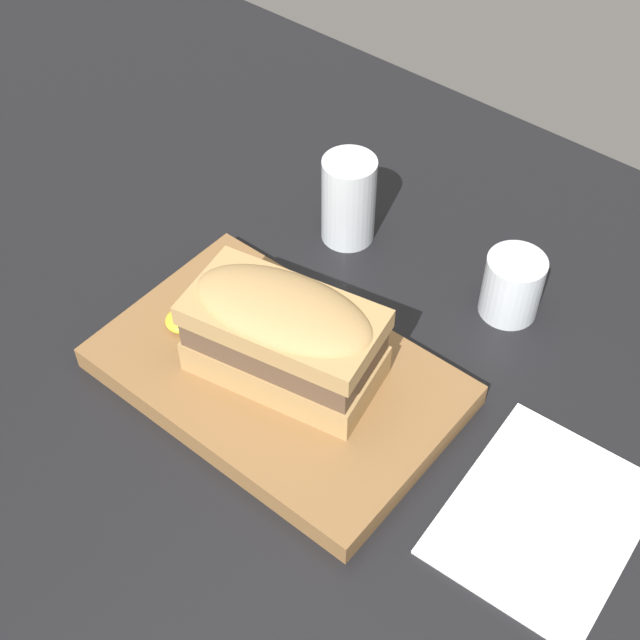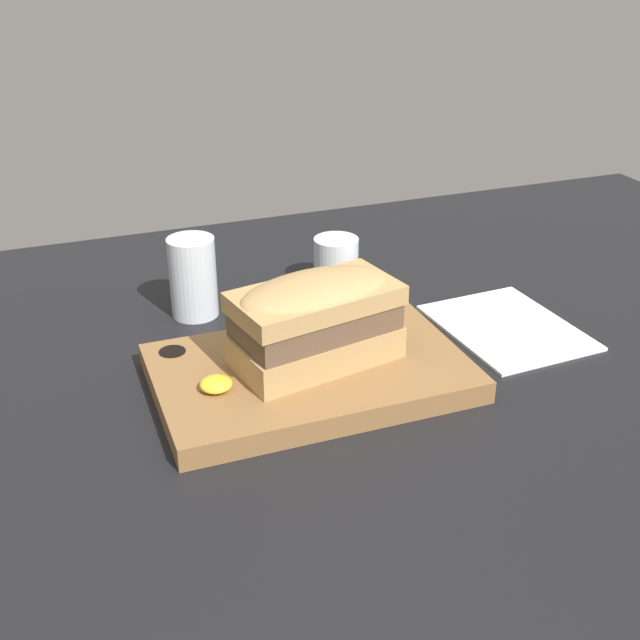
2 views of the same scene
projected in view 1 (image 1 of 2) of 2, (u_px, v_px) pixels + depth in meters
The scene contains 7 objects.
dining_table at pixel (301, 369), 90.65cm from camera, with size 172.65×100.80×2.00cm.
serving_board at pixel (279, 377), 87.09cm from camera, with size 34.15×21.92×2.64cm.
sandwich at pixel (284, 333), 81.95cm from camera, with size 19.40×12.55×10.13cm.
mustard_dollop at pixel (182, 320), 89.42cm from camera, with size 3.44×3.44×1.38cm.
water_glass at pixel (348, 205), 99.29cm from camera, with size 6.08×6.08×10.56cm.
wine_glass at pixel (512, 288), 92.44cm from camera, with size 6.22×6.22×7.19cm.
napkin at pixel (544, 517), 77.97cm from camera, with size 16.29×20.15×0.40cm.
Camera 1 is at (37.52, -42.89, 71.71)cm, focal length 50.00 mm.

